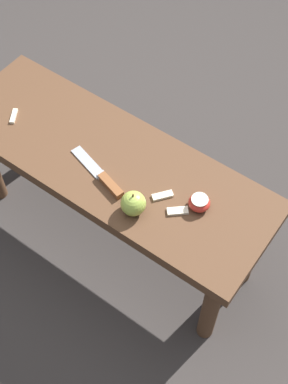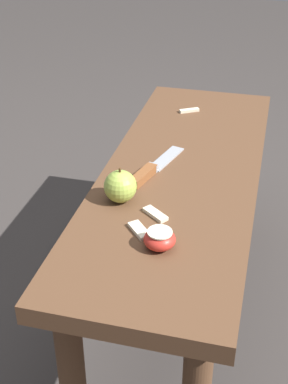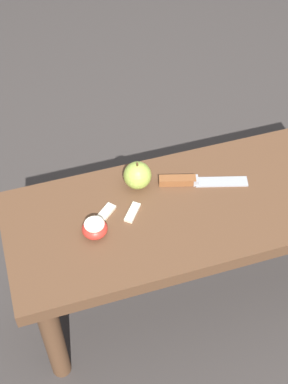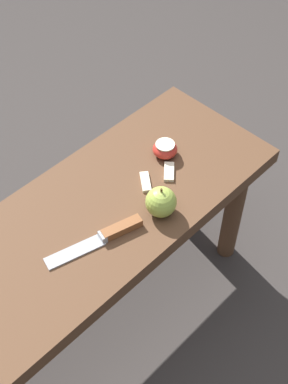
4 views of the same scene
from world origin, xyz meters
The scene contains 8 objects.
ground_plane centered at (0.00, 0.00, 0.00)m, with size 8.00×8.00×0.00m, color #383330.
wooden_bench centered at (0.00, 0.00, 0.37)m, with size 1.03×0.36×0.44m.
knife centered at (-0.04, 0.07, 0.44)m, with size 0.22×0.09×0.02m.
apple_whole centered at (-0.17, 0.10, 0.47)m, with size 0.07×0.07×0.08m.
apple_cut centered at (-0.30, -0.01, 0.45)m, with size 0.06×0.06×0.04m.
apple_slice_near_knife centered at (0.34, 0.04, 0.44)m, with size 0.04×0.06×0.01m.
apple_slice_center centered at (-0.20, 0.02, 0.44)m, with size 0.05×0.06×0.01m.
apple_slice_near_bowl centered at (-0.27, 0.03, 0.44)m, with size 0.06×0.06×0.01m.
Camera 1 is at (-0.65, 0.72, 1.68)m, focal length 50.00 mm.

